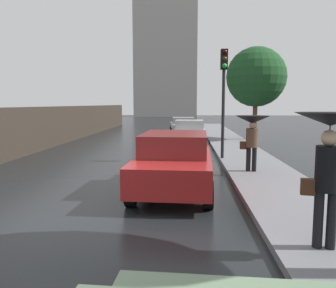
# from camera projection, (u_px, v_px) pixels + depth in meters

# --- Properties ---
(ground) EXTENTS (120.00, 120.00, 0.00)m
(ground) POSITION_uv_depth(u_px,v_px,m) (36.00, 229.00, 6.09)
(ground) COLOR black
(sidewalk_strip) EXTENTS (2.20, 60.00, 0.14)m
(sidewalk_strip) POSITION_uv_depth(u_px,v_px,m) (325.00, 231.00, 5.80)
(sidewalk_strip) COLOR slate
(sidewalk_strip) RESTS_ON ground
(car_silver_near_kerb) EXTENTS (1.98, 4.19, 1.31)m
(car_silver_near_kerb) POSITION_uv_depth(u_px,v_px,m) (183.00, 126.00, 23.10)
(car_silver_near_kerb) COLOR #B2B5BA
(car_silver_near_kerb) RESTS_ON ground
(car_red_mid_road) EXTENTS (2.05, 4.13, 1.50)m
(car_red_mid_road) POSITION_uv_depth(u_px,v_px,m) (175.00, 161.00, 8.61)
(car_red_mid_road) COLOR maroon
(car_red_mid_road) RESTS_ON ground
(car_white_behind_camera) EXTENTS (1.76, 3.85, 1.39)m
(car_white_behind_camera) POSITION_uv_depth(u_px,v_px,m) (189.00, 133.00, 17.81)
(car_white_behind_camera) COLOR silver
(car_white_behind_camera) RESTS_ON ground
(pedestrian_with_umbrella_near) EXTENTS (1.05, 1.05, 1.74)m
(pedestrian_with_umbrella_near) POSITION_uv_depth(u_px,v_px,m) (252.00, 127.00, 10.43)
(pedestrian_with_umbrella_near) COLOR black
(pedestrian_with_umbrella_near) RESTS_ON sidewalk_strip
(pedestrian_with_umbrella_far) EXTENTS (0.98, 0.98, 1.98)m
(pedestrian_with_umbrella_far) POSITION_uv_depth(u_px,v_px,m) (329.00, 145.00, 4.78)
(pedestrian_with_umbrella_far) COLOR black
(pedestrian_with_umbrella_far) RESTS_ON sidewalk_strip
(traffic_light) EXTENTS (0.26, 0.39, 4.14)m
(traffic_light) POSITION_uv_depth(u_px,v_px,m) (224.00, 83.00, 12.79)
(traffic_light) COLOR black
(traffic_light) RESTS_ON sidewalk_strip
(street_tree_mid) EXTENTS (3.47, 3.47, 5.53)m
(street_tree_mid) POSITION_uv_depth(u_px,v_px,m) (256.00, 77.00, 19.66)
(street_tree_mid) COLOR #4C3823
(street_tree_mid) RESTS_ON ground
(distant_tower) EXTENTS (10.87, 10.68, 25.18)m
(distant_tower) POSITION_uv_depth(u_px,v_px,m) (166.00, 45.00, 60.26)
(distant_tower) COLOR #9E9993
(distant_tower) RESTS_ON ground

